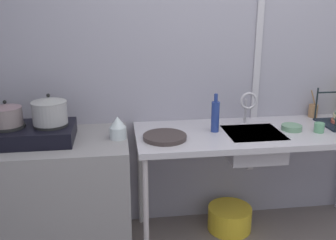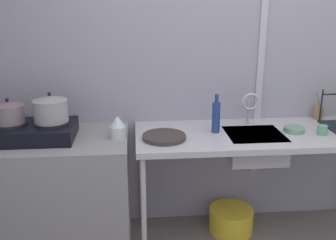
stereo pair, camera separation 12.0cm
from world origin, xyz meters
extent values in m
cube|color=#9692A0|center=(0.00, 1.54, 1.30)|extent=(4.91, 0.10, 2.60)
cube|color=#B8B3BB|center=(0.18, 1.49, 1.43)|extent=(0.05, 0.01, 2.08)
cube|color=gray|center=(-1.39, 1.17, 0.42)|extent=(1.16, 0.64, 0.83)
cube|color=#B8B3BB|center=(0.13, 1.17, 0.81)|extent=(1.77, 0.64, 0.04)
cylinder|color=#BEB2B5|center=(-0.71, 0.89, 0.40)|extent=(0.04, 0.04, 0.79)
cylinder|color=#BBB7B6|center=(-0.71, 1.45, 0.40)|extent=(0.04, 0.04, 0.79)
cube|color=black|center=(-1.43, 1.17, 0.88)|extent=(0.56, 0.37, 0.10)
cylinder|color=black|center=(-1.57, 1.17, 0.94)|extent=(0.22, 0.22, 0.02)
cylinder|color=black|center=(-1.30, 1.17, 0.94)|extent=(0.22, 0.22, 0.02)
cylinder|color=slate|center=(-1.57, 1.17, 1.01)|extent=(0.20, 0.20, 0.12)
cone|color=slate|center=(-1.57, 1.17, 1.08)|extent=(0.20, 0.20, 0.02)
sphere|color=black|center=(-1.57, 1.17, 1.10)|extent=(0.02, 0.02, 0.02)
cylinder|color=#959394|center=(-1.30, 1.17, 1.02)|extent=(0.22, 0.22, 0.14)
cone|color=#979694|center=(-1.30, 1.17, 1.11)|extent=(0.22, 0.22, 0.03)
sphere|color=black|center=(-1.30, 1.17, 1.13)|extent=(0.02, 0.02, 0.02)
cylinder|color=silver|center=(-0.87, 1.15, 0.87)|extent=(0.11, 0.11, 0.08)
cone|color=silver|center=(-0.87, 1.15, 0.95)|extent=(0.11, 0.11, 0.07)
cube|color=#B8B3BB|center=(0.06, 1.15, 0.74)|extent=(0.39, 0.36, 0.18)
cylinder|color=#B8B3BB|center=(0.07, 1.36, 0.93)|extent=(0.02, 0.02, 0.19)
torus|color=#B8B3BB|center=(0.07, 1.30, 1.02)|extent=(0.13, 0.02, 0.13)
cylinder|color=#392F2D|center=(-0.56, 1.10, 0.85)|extent=(0.29, 0.29, 0.03)
cylinder|color=black|center=(0.63, 1.36, 0.96)|extent=(0.01, 0.01, 0.25)
cylinder|color=#5F9C72|center=(0.51, 1.09, 0.87)|extent=(0.07, 0.07, 0.07)
cylinder|color=gray|center=(0.35, 1.16, 0.85)|extent=(0.14, 0.14, 0.04)
cylinder|color=navy|center=(-0.20, 1.20, 0.94)|extent=(0.06, 0.06, 0.21)
cylinder|color=navy|center=(-0.20, 1.20, 1.07)|extent=(0.03, 0.03, 0.06)
cylinder|color=#976D48|center=(0.65, 1.44, 0.88)|extent=(0.07, 0.07, 0.10)
cylinder|color=olive|center=(0.65, 1.44, 0.96)|extent=(0.06, 0.04, 0.18)
cylinder|color=yellow|center=(-0.04, 1.26, 0.09)|extent=(0.34, 0.34, 0.18)
camera|label=1|loc=(-0.87, -1.28, 1.71)|focal=41.20mm
camera|label=2|loc=(-0.75, -1.29, 1.71)|focal=41.20mm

